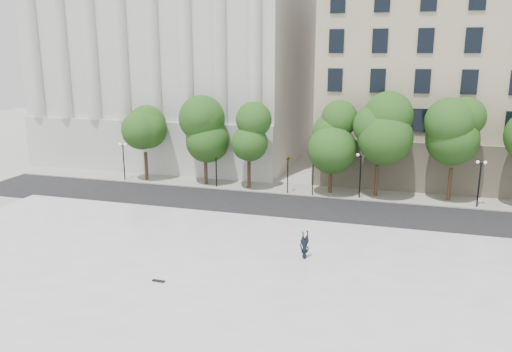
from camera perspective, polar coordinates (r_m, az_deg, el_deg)
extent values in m
plane|color=#B2B0A8|center=(28.38, -7.15, -14.03)|extent=(160.00, 160.00, 0.00)
cube|color=silver|center=(30.76, -4.93, -11.19)|extent=(44.00, 22.00, 0.45)
cube|color=black|center=(44.22, 2.02, -3.52)|extent=(60.00, 8.00, 0.02)
cube|color=#A4A097|center=(49.81, 3.71, -1.47)|extent=(60.00, 4.00, 0.12)
cube|color=beige|center=(67.64, -7.82, 13.16)|extent=(30.00, 26.00, 25.00)
cube|color=#B7A88C|center=(62.78, 25.48, 10.08)|extent=(36.00, 26.00, 21.00)
cylinder|color=black|center=(47.71, 3.64, -0.06)|extent=(0.10, 0.10, 3.50)
imported|color=black|center=(47.25, 3.68, 2.41)|extent=(0.49, 1.76, 0.70)
cylinder|color=black|center=(47.27, 6.51, -0.25)|extent=(0.10, 0.10, 3.50)
imported|color=black|center=(46.81, 6.58, 2.20)|extent=(0.41, 1.58, 0.63)
imported|color=black|center=(32.44, 5.57, -8.92)|extent=(1.61, 1.86, 0.50)
cube|color=black|center=(29.84, -11.09, -11.68)|extent=(0.76, 0.20, 0.08)
cylinder|color=#382619|center=(53.90, -12.43, 1.05)|extent=(0.36, 0.36, 3.11)
sphere|color=#1D4B15|center=(53.14, -12.66, 5.50)|extent=(3.96, 3.96, 3.96)
cylinder|color=#382619|center=(51.32, -5.75, 0.56)|extent=(0.36, 0.36, 2.92)
sphere|color=#1D4B15|center=(50.56, -5.86, 4.94)|extent=(4.24, 4.24, 4.24)
cylinder|color=#382619|center=(49.61, -0.81, 0.16)|extent=(0.36, 0.36, 2.91)
sphere|color=#1D4B15|center=(48.82, -0.83, 4.66)|extent=(3.42, 3.42, 3.42)
cylinder|color=#382619|center=(48.35, 8.50, -0.18)|extent=(0.36, 0.36, 3.21)
sphere|color=#1D4B15|center=(47.49, 8.69, 4.93)|extent=(3.88, 3.88, 3.88)
cylinder|color=#382619|center=(48.12, 13.58, -0.60)|extent=(0.36, 0.36, 3.03)
sphere|color=#1D4B15|center=(47.28, 13.87, 4.24)|extent=(4.43, 4.43, 4.43)
cylinder|color=#382619|center=(48.64, 21.24, -0.96)|extent=(0.36, 0.36, 3.11)
sphere|color=#1D4B15|center=(47.80, 21.68, 3.94)|extent=(4.27, 4.27, 4.27)
cylinder|color=black|center=(54.47, -14.86, 1.43)|extent=(0.12, 0.12, 3.83)
cube|color=black|center=(54.11, -14.99, 3.41)|extent=(0.60, 0.06, 0.06)
sphere|color=white|center=(54.25, -15.27, 3.53)|extent=(0.28, 0.28, 0.28)
sphere|color=white|center=(53.94, -14.72, 3.50)|extent=(0.28, 0.28, 0.28)
cylinder|color=black|center=(49.97, -4.57, 0.93)|extent=(0.12, 0.12, 4.12)
cube|color=black|center=(49.55, -4.61, 3.25)|extent=(0.60, 0.06, 0.06)
sphere|color=white|center=(49.64, -4.94, 3.38)|extent=(0.28, 0.28, 0.28)
sphere|color=white|center=(49.43, -4.29, 3.35)|extent=(0.28, 0.28, 0.28)
cylinder|color=black|center=(47.00, 11.81, -0.18)|extent=(0.12, 0.12, 4.08)
cube|color=black|center=(46.56, 11.94, 2.25)|extent=(0.60, 0.06, 0.06)
sphere|color=white|center=(46.56, 11.58, 2.40)|extent=(0.28, 0.28, 0.28)
sphere|color=white|center=(46.52, 12.31, 2.35)|extent=(0.28, 0.28, 0.28)
cylinder|color=black|center=(47.44, 24.12, -1.04)|extent=(0.12, 0.12, 4.01)
cube|color=black|center=(47.00, 24.36, 1.33)|extent=(0.60, 0.06, 0.06)
sphere|color=white|center=(46.94, 24.01, 1.47)|extent=(0.28, 0.28, 0.28)
sphere|color=white|center=(47.03, 24.73, 1.42)|extent=(0.28, 0.28, 0.28)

